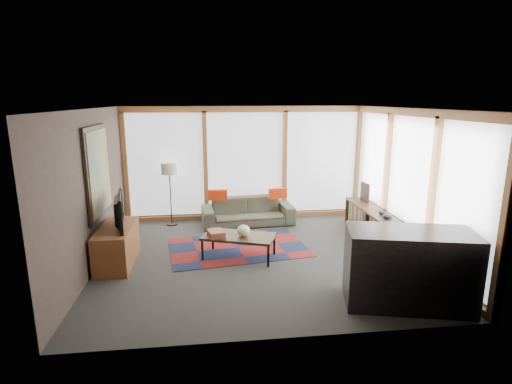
{
  "coord_description": "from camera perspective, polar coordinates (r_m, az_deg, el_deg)",
  "views": [
    {
      "loc": [
        -0.84,
        -6.62,
        2.76
      ],
      "look_at": [
        0.0,
        0.4,
        1.1
      ],
      "focal_mm": 28.0,
      "sensor_mm": 36.0,
      "label": 1
    }
  ],
  "objects": [
    {
      "name": "ground",
      "position": [
        7.22,
        0.38,
        -9.26
      ],
      "size": [
        5.5,
        5.5,
        0.0
      ],
      "primitive_type": "plane",
      "color": "#31312E",
      "rests_on": "ground"
    },
    {
      "name": "room_envelope",
      "position": [
        7.41,
        3.66,
        3.71
      ],
      "size": [
        5.52,
        5.02,
        2.62
      ],
      "color": "#3E322D",
      "rests_on": "ground"
    },
    {
      "name": "rug",
      "position": [
        7.65,
        -2.59,
        -7.9
      ],
      "size": [
        2.74,
        1.98,
        0.01
      ],
      "primitive_type": "cube",
      "rotation": [
        0.0,
        0.0,
        0.15
      ],
      "color": "maroon",
      "rests_on": "ground"
    },
    {
      "name": "sofa",
      "position": [
        8.96,
        -1.2,
        -2.76
      ],
      "size": [
        2.09,
        0.96,
        0.59
      ],
      "primitive_type": "imported",
      "rotation": [
        0.0,
        0.0,
        0.08
      ],
      "color": "#333629",
      "rests_on": "ground"
    },
    {
      "name": "pillow_left",
      "position": [
        8.77,
        -5.47,
        -0.4
      ],
      "size": [
        0.41,
        0.13,
        0.23
      ],
      "primitive_type": "cube",
      "rotation": [
        0.0,
        0.0,
        -0.02
      ],
      "color": "red",
      "rests_on": "sofa"
    },
    {
      "name": "pillow_right",
      "position": [
        8.9,
        3.14,
        -0.18
      ],
      "size": [
        0.42,
        0.19,
        0.22
      ],
      "primitive_type": "cube",
      "rotation": [
        0.0,
        0.0,
        0.18
      ],
      "color": "red",
      "rests_on": "sofa"
    },
    {
      "name": "floor_lamp",
      "position": [
        9.0,
        -12.12,
        -0.32
      ],
      "size": [
        0.35,
        0.35,
        1.4
      ],
      "primitive_type": null,
      "color": "#2F2016",
      "rests_on": "ground"
    },
    {
      "name": "coffee_table",
      "position": [
        7.13,
        -2.45,
        -7.78
      ],
      "size": [
        1.39,
        1.01,
        0.42
      ],
      "primitive_type": null,
      "rotation": [
        0.0,
        0.0,
        -0.35
      ],
      "color": "#341D13",
      "rests_on": "ground"
    },
    {
      "name": "book_stack",
      "position": [
        7.01,
        -5.73,
        -5.94
      ],
      "size": [
        0.33,
        0.37,
        0.11
      ],
      "primitive_type": "cube",
      "rotation": [
        0.0,
        0.0,
        0.26
      ],
      "color": "brown",
      "rests_on": "coffee_table"
    },
    {
      "name": "vase",
      "position": [
        6.98,
        -1.8,
        -5.54
      ],
      "size": [
        0.27,
        0.27,
        0.2
      ],
      "primitive_type": "ellipsoid",
      "rotation": [
        0.0,
        0.0,
        0.15
      ],
      "color": "silver",
      "rests_on": "coffee_table"
    },
    {
      "name": "bookshelf",
      "position": [
        8.35,
        16.62,
        -4.54
      ],
      "size": [
        0.43,
        2.34,
        0.58
      ],
      "primitive_type": null,
      "color": "#341D13",
      "rests_on": "ground"
    },
    {
      "name": "bowl_a",
      "position": [
        7.8,
        18.27,
        -3.32
      ],
      "size": [
        0.19,
        0.19,
        0.09
      ],
      "primitive_type": "ellipsoid",
      "rotation": [
        0.0,
        0.0,
        -0.02
      ],
      "color": "black",
      "rests_on": "bookshelf"
    },
    {
      "name": "bowl_b",
      "position": [
        8.06,
        17.63,
        -2.82
      ],
      "size": [
        0.16,
        0.16,
        0.08
      ],
      "primitive_type": "ellipsoid",
      "rotation": [
        0.0,
        0.0,
        -0.04
      ],
      "color": "black",
      "rests_on": "bookshelf"
    },
    {
      "name": "shelf_picture",
      "position": [
        8.93,
        15.29,
        -0.02
      ],
      "size": [
        0.09,
        0.31,
        0.41
      ],
      "primitive_type": "cube",
      "rotation": [
        0.0,
        0.0,
        0.15
      ],
      "color": "black",
      "rests_on": "bookshelf"
    },
    {
      "name": "tv_console",
      "position": [
        7.24,
        -19.23,
        -7.22
      ],
      "size": [
        0.54,
        1.29,
        0.65
      ],
      "primitive_type": "cube",
      "color": "brown",
      "rests_on": "ground"
    },
    {
      "name": "television",
      "position": [
        7.05,
        -19.54,
        -2.6
      ],
      "size": [
        0.31,
        0.99,
        0.57
      ],
      "primitive_type": "imported",
      "rotation": [
        0.0,
        0.0,
        1.76
      ],
      "color": "black",
      "rests_on": "tv_console"
    },
    {
      "name": "bar_counter",
      "position": [
        5.87,
        20.97,
        -10.11
      ],
      "size": [
        1.78,
        1.13,
        1.05
      ],
      "primitive_type": "cube",
      "rotation": [
        0.0,
        0.0,
        -0.23
      ],
      "color": "black",
      "rests_on": "ground"
    }
  ]
}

